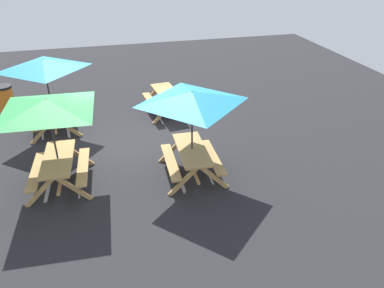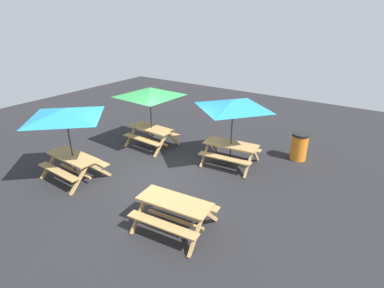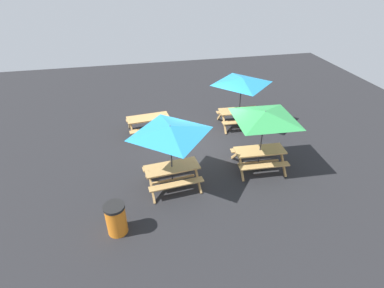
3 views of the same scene
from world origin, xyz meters
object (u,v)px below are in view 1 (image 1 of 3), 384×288
at_px(picnic_table_1, 192,104).
at_px(picnic_table_2, 167,97).
at_px(picnic_table_3, 44,70).
at_px(trash_bin_orange, 5,99).
at_px(picnic_table_0, 48,111).

bearing_deg(picnic_table_1, picnic_table_2, -0.14).
bearing_deg(picnic_table_3, trash_bin_orange, 37.04).
bearing_deg(picnic_table_2, picnic_table_0, 131.40).
distance_m(picnic_table_0, picnic_table_1, 3.28).
bearing_deg(picnic_table_1, picnic_table_0, 85.35).
bearing_deg(trash_bin_orange, picnic_table_0, -158.03).
bearing_deg(picnic_table_0, picnic_table_1, -93.82).
distance_m(picnic_table_1, picnic_table_3, 5.12).
bearing_deg(picnic_table_3, picnic_table_1, -141.11).
xyz_separation_m(picnic_table_2, picnic_table_3, (-0.46, 3.76, 1.43)).
height_order(picnic_table_1, picnic_table_3, same).
bearing_deg(picnic_table_0, picnic_table_3, 8.87).
height_order(picnic_table_0, picnic_table_3, same).
xyz_separation_m(picnic_table_0, trash_bin_orange, (5.09, 2.05, -1.49)).
distance_m(picnic_table_1, trash_bin_orange, 7.77).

